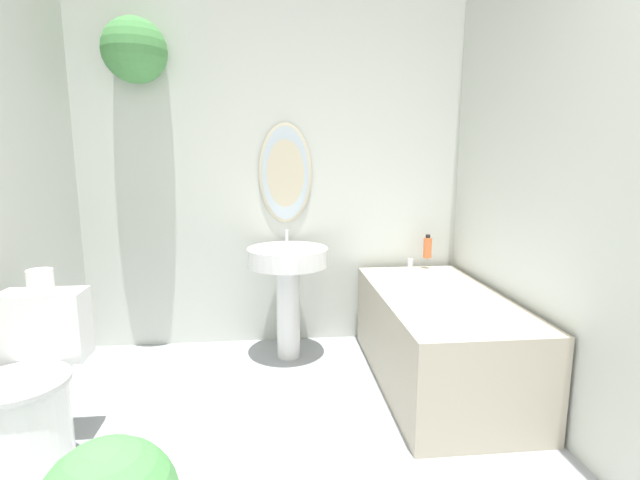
{
  "coord_description": "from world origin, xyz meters",
  "views": [
    {
      "loc": [
        -0.01,
        -0.5,
        1.32
      ],
      "look_at": [
        0.21,
        1.72,
        0.93
      ],
      "focal_mm": 26.0,
      "sensor_mm": 36.0,
      "label": 1
    }
  ],
  "objects": [
    {
      "name": "toilet_paper_roll",
      "position": [
        -1.06,
        1.64,
        0.78
      ],
      "size": [
        0.11,
        0.11,
        0.1
      ],
      "color": "white",
      "rests_on": "toilet"
    },
    {
      "name": "wall_right",
      "position": [
        1.35,
        1.39,
        1.2
      ],
      "size": [
        0.06,
        2.89,
        2.4
      ],
      "color": "silver",
      "rests_on": "ground_plane"
    },
    {
      "name": "pedestal_sink",
      "position": [
        0.08,
        2.47,
        0.57
      ],
      "size": [
        0.53,
        0.53,
        0.85
      ],
      "color": "white",
      "rests_on": "ground_plane"
    },
    {
      "name": "toilet",
      "position": [
        -1.06,
        1.44,
        0.3
      ],
      "size": [
        0.4,
        0.54,
        0.73
      ],
      "color": "white",
      "rests_on": "ground_plane"
    },
    {
      "name": "bathtub",
      "position": [
        0.95,
        2.02,
        0.29
      ],
      "size": [
        0.71,
        1.41,
        0.62
      ],
      "color": "#B2A893",
      "rests_on": "ground_plane"
    },
    {
      "name": "shampoo_bottle",
      "position": [
        1.08,
        2.65,
        0.7
      ],
      "size": [
        0.06,
        0.06,
        0.17
      ],
      "color": "#DB6633",
      "rests_on": "bathtub"
    },
    {
      "name": "wall_back",
      "position": [
        -0.12,
        2.78,
        1.31
      ],
      "size": [
        2.76,
        0.4,
        2.4
      ],
      "color": "silver",
      "rests_on": "ground_plane"
    }
  ]
}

